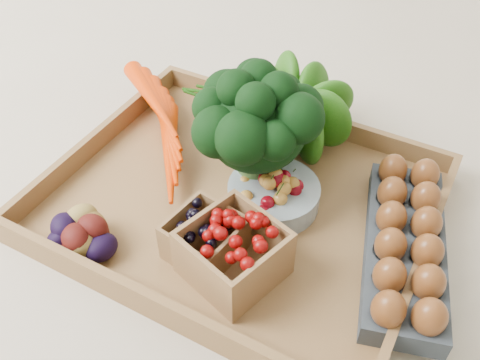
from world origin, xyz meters
The scene contains 10 objects.
ground centered at (0.00, 0.00, 0.00)m, with size 4.00×4.00×0.00m, color beige.
tray centered at (0.00, 0.00, 0.01)m, with size 0.55×0.45×0.01m, color olive.
carrots centered at (-0.17, 0.06, 0.04)m, with size 0.23×0.16×0.05m, color #EC3500, non-canonical shape.
lettuce centered at (0.01, 0.18, 0.08)m, with size 0.14×0.14×0.14m, color #12510C.
broccoli centered at (0.00, 0.04, 0.09)m, with size 0.19×0.19×0.15m, color black, non-canonical shape.
cherry_bowl centered at (0.05, 0.02, 0.03)m, with size 0.14×0.14×0.04m, color #8C9EA5.
egg_carton centered at (0.25, 0.01, 0.03)m, with size 0.10×0.29×0.03m, color #333A41.
potatoes centered at (-0.16, -0.18, 0.05)m, with size 0.12×0.12×0.07m, color #390B09, non-canonical shape.
punnet_blackberry centered at (0.01, -0.11, 0.05)m, with size 0.09×0.09×0.06m, color black.
punnet_raspberry centered at (0.05, -0.12, 0.05)m, with size 0.11×0.11×0.08m, color #6E0504.
Camera 1 is at (0.27, -0.49, 0.60)m, focal length 40.00 mm.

